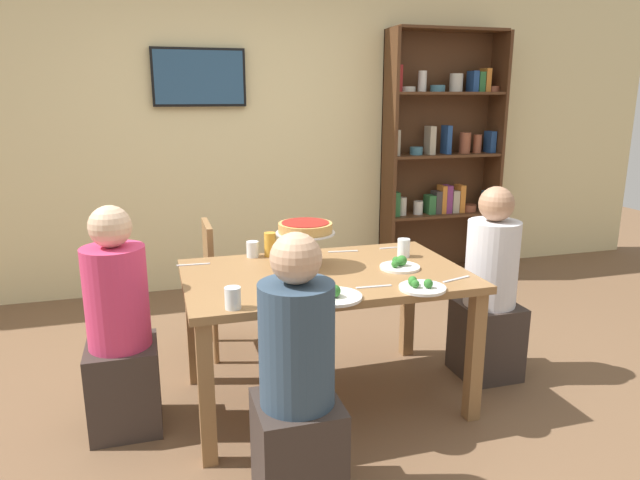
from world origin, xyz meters
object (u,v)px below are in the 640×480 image
television (199,77)px  deep_dish_pizza_stand (305,230)px  water_glass_clear_near (404,248)px  chair_far_left (227,280)px  diner_near_left (297,392)px  cutlery_spare_fork (374,287)px  salad_plate_near_diner (400,265)px  beer_glass_amber_short (270,244)px  dining_table (325,289)px  diner_head_east (489,297)px  diner_head_west (120,337)px  cutlery_knife_far (456,279)px  bookshelf (442,155)px  water_glass_clear_spare (233,298)px  water_glass_clear_far (253,249)px  cutlery_fork_far (394,247)px  salad_plate_far_diner (334,295)px  beer_glass_amber_tall (288,288)px  salad_plate_spare (421,286)px  cutlery_fork_near (193,264)px  cutlery_knife_near (343,251)px

television → deep_dish_pizza_stand: bearing=-80.0°
water_glass_clear_near → chair_far_left: bearing=146.2°
diner_near_left → cutlery_spare_fork: bearing=-48.1°
salad_plate_near_diner → water_glass_clear_near: (0.12, 0.21, 0.03)m
television → beer_glass_amber_short: 1.99m
dining_table → salad_plate_near_diner: bearing=-7.0°
cutlery_spare_fork → diner_head_east: bearing=23.1°
diner_head_west → cutlery_knife_far: size_ratio=6.39×
dining_table → diner_near_left: (-0.34, -0.75, -0.15)m
bookshelf → water_glass_clear_spare: size_ratio=22.77×
diner_near_left → water_glass_clear_far: bearing=-1.4°
television → water_glass_clear_spare: size_ratio=7.67×
diner_head_west → water_glass_clear_far: (0.73, 0.38, 0.29)m
dining_table → diner_head_west: bearing=179.0°
cutlery_fork_far → television: bearing=-60.9°
beer_glass_amber_short → salad_plate_far_diner: bearing=-80.1°
deep_dish_pizza_stand → cutlery_fork_far: 0.69m
television → water_glass_clear_near: size_ratio=7.07×
water_glass_clear_spare → television: bearing=87.3°
diner_near_left → cutlery_fork_far: 1.44m
chair_far_left → cutlery_spare_fork: bearing=28.1°
diner_head_west → water_glass_clear_near: size_ratio=10.91×
bookshelf → beer_glass_amber_short: 2.56m
salad_plate_near_diner → water_glass_clear_spare: 1.01m
beer_glass_amber_tall → cutlery_fork_far: bearing=41.6°
salad_plate_spare → dining_table: bearing=132.4°
diner_near_left → chair_far_left: bearing=3.0°
salad_plate_spare → beer_glass_amber_tall: bearing=179.8°
beer_glass_amber_tall → cutlery_knife_far: size_ratio=0.77×
deep_dish_pizza_stand → water_glass_clear_spare: bearing=-131.9°
diner_head_east → television: bearing=-55.6°
diner_head_west → cutlery_fork_near: size_ratio=6.39×
salad_plate_far_diner → cutlery_spare_fork: salad_plate_far_diner is taller
bookshelf → cutlery_fork_near: size_ratio=12.29×
salad_plate_spare → bookshelf: bearing=60.3°
beer_glass_amber_short → cutlery_fork_near: bearing=-172.4°
water_glass_clear_near → cutlery_knife_near: bearing=146.5°
beer_glass_amber_short → television: bearing=96.9°
beer_glass_amber_tall → cutlery_knife_far: (0.89, 0.08, -0.07)m
water_glass_clear_far → cutlery_fork_near: water_glass_clear_far is taller
chair_far_left → cutlery_knife_far: size_ratio=4.83×
beer_glass_amber_short → cutlery_spare_fork: bearing=-61.7°
cutlery_spare_fork → chair_far_left: bearing=121.2°
salad_plate_spare → water_glass_clear_far: water_glass_clear_far is taller
bookshelf → television: 2.27m
cutlery_fork_near → diner_head_west: bearing=41.5°
bookshelf → cutlery_knife_near: 2.28m
chair_far_left → cutlery_knife_near: chair_far_left is taller
salad_plate_spare → water_glass_clear_near: bearing=74.0°
diner_head_east → water_glass_clear_near: 0.60m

